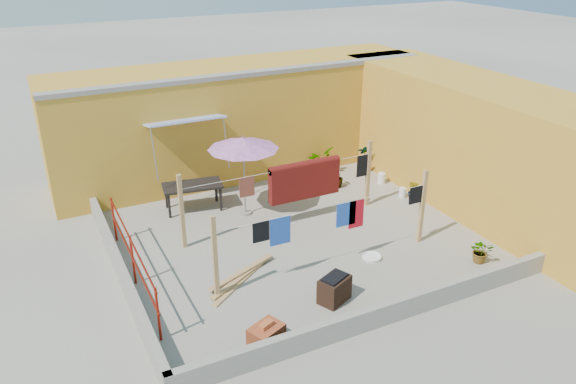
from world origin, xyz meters
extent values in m
plane|color=#9E998E|center=(0.00, 0.00, 0.00)|extent=(80.00, 80.00, 0.00)
cube|color=#BF8A29|center=(0.50, 4.70, 1.60)|extent=(11.00, 2.40, 3.20)
cube|color=gray|center=(0.50, 3.65, 3.15)|extent=(11.00, 0.35, 0.12)
cube|color=#2D51B2|center=(-1.60, 3.15, 2.25)|extent=(2.00, 0.79, 0.22)
cylinder|color=gray|center=(-2.55, 2.78, 1.60)|extent=(0.03, 0.30, 1.28)
cylinder|color=gray|center=(-0.65, 2.78, 1.60)|extent=(0.03, 0.30, 1.28)
cube|color=#BF8A29|center=(5.20, 0.00, 1.60)|extent=(2.40, 9.00, 3.20)
cube|color=gray|center=(0.00, -3.58, 0.22)|extent=(8.30, 0.16, 0.44)
cube|color=gray|center=(-4.08, 0.00, 0.22)|extent=(0.16, 7.30, 0.44)
cylinder|color=maroon|center=(-3.85, -2.20, 0.55)|extent=(0.05, 0.05, 1.10)
cylinder|color=maroon|center=(-3.85, -0.20, 0.55)|extent=(0.05, 0.05, 1.10)
cylinder|color=maroon|center=(-3.85, 1.80, 0.55)|extent=(0.05, 0.05, 1.10)
cylinder|color=maroon|center=(-3.85, -0.20, 1.05)|extent=(0.04, 4.20, 0.04)
cylinder|color=maroon|center=(-3.85, -0.20, 0.60)|extent=(0.04, 4.20, 0.04)
cube|color=tan|center=(-2.50, -1.40, 0.90)|extent=(0.09, 0.09, 1.80)
cube|color=tan|center=(2.50, -1.40, 0.90)|extent=(0.09, 0.09, 1.80)
cube|color=tan|center=(2.50, 0.80, 0.90)|extent=(0.09, 0.09, 1.80)
cube|color=tan|center=(-2.50, 0.80, 0.90)|extent=(0.09, 0.09, 1.80)
cylinder|color=silver|center=(0.00, -1.40, 1.45)|extent=(5.00, 0.01, 0.01)
cylinder|color=silver|center=(0.00, 0.80, 1.45)|extent=(5.00, 0.01, 0.01)
cube|color=#510F0D|center=(0.62, 0.80, 1.05)|extent=(1.87, 0.22, 0.89)
cube|color=black|center=(2.30, 0.80, 1.16)|extent=(0.31, 0.02, 0.59)
cube|color=brown|center=(-0.91, 0.80, 1.20)|extent=(0.38, 0.02, 0.50)
cube|color=#204BB1|center=(-1.11, -1.40, 1.14)|extent=(0.46, 0.02, 0.61)
cube|color=black|center=(-1.52, -1.40, 1.23)|extent=(0.35, 0.02, 0.44)
cube|color=#B40E1D|center=(0.71, -1.40, 1.12)|extent=(0.36, 0.02, 0.65)
cube|color=#204BB1|center=(0.45, -1.40, 1.18)|extent=(0.47, 0.02, 0.55)
cube|color=black|center=(2.28, -1.40, 1.24)|extent=(0.34, 0.02, 0.42)
cylinder|color=gray|center=(-0.59, 1.74, 0.03)|extent=(0.32, 0.32, 0.05)
cylinder|color=gray|center=(-0.59, 1.74, 1.01)|extent=(0.04, 0.04, 2.03)
cone|color=#D874C0|center=(-0.59, 1.74, 1.92)|extent=(1.83, 1.83, 0.28)
cylinder|color=gray|center=(-0.59, 1.74, 2.08)|extent=(0.04, 0.04, 0.09)
cube|color=black|center=(-1.70, 2.59, 0.68)|extent=(1.60, 0.97, 0.06)
cube|color=black|center=(-2.40, 2.38, 0.33)|extent=(0.06, 0.06, 0.66)
cube|color=black|center=(-2.31, 2.98, 0.33)|extent=(0.06, 0.06, 0.66)
cube|color=black|center=(-1.09, 2.19, 0.33)|extent=(0.06, 0.06, 0.66)
cube|color=black|center=(-1.00, 2.79, 0.33)|extent=(0.06, 0.06, 0.66)
cube|color=#9B4523|center=(-2.24, -3.20, 0.21)|extent=(0.70, 0.62, 0.42)
cube|color=#B6572B|center=(-2.24, -3.20, 0.47)|extent=(0.29, 0.22, 0.08)
cube|color=tan|center=(-1.95, -1.17, 0.02)|extent=(1.53, 1.15, 0.04)
cube|color=tan|center=(-1.87, -1.05, 0.06)|extent=(1.61, 1.03, 0.04)
cube|color=tan|center=(-1.79, -0.93, 0.10)|extent=(1.71, 0.81, 0.04)
cube|color=black|center=(-0.49, -2.55, 0.26)|extent=(0.74, 0.63, 0.52)
cube|color=black|center=(-0.49, -2.55, 0.54)|extent=(0.60, 0.50, 0.04)
cylinder|color=white|center=(1.08, -1.56, 0.03)|extent=(0.41, 0.41, 0.05)
torus|color=white|center=(1.08, -1.56, 0.05)|extent=(0.44, 0.44, 0.04)
cylinder|color=white|center=(3.66, 0.76, 0.13)|extent=(0.20, 0.20, 0.27)
cylinder|color=white|center=(3.66, 0.76, 0.28)|extent=(0.05, 0.05, 0.04)
cylinder|color=white|center=(3.70, 1.81, 0.15)|extent=(0.22, 0.22, 0.30)
cylinder|color=white|center=(3.70, 1.81, 0.32)|extent=(0.06, 0.06, 0.05)
torus|color=#1F781A|center=(2.56, 3.20, 0.02)|extent=(0.48, 0.48, 0.03)
torus|color=#1F781A|center=(2.56, 3.20, 0.05)|extent=(0.41, 0.41, 0.03)
imported|color=#1B601C|center=(2.42, 3.20, 0.41)|extent=(0.97, 0.95, 0.82)
imported|color=#1B601C|center=(2.39, 2.15, 0.32)|extent=(0.37, 0.37, 0.65)
imported|color=#1B601C|center=(3.70, 2.74, 0.44)|extent=(0.56, 0.50, 0.88)
imported|color=#1B601C|center=(3.70, 0.33, 0.33)|extent=(0.32, 0.39, 0.66)
imported|color=#1B601C|center=(3.12, -2.74, 0.27)|extent=(0.65, 0.64, 0.55)
camera|label=1|loc=(-5.38, -10.35, 6.54)|focal=35.00mm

